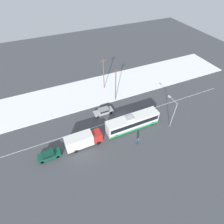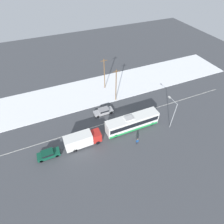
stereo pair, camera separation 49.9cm
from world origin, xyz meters
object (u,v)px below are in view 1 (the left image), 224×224
at_px(streetlamp, 173,110).
at_px(pedestrian_at_stop, 138,141).
at_px(box_truck, 83,140).
at_px(utility_pole_roadside, 116,85).
at_px(city_bus, 132,122).
at_px(parked_car_near_truck, 49,155).
at_px(utility_pole_snowlot, 104,74).
at_px(sedan_car, 103,111).

bearing_deg(streetlamp, pedestrian_at_stop, -168.34).
xyz_separation_m(box_truck, utility_pole_roadside, (12.14, 10.68, 3.00)).
xyz_separation_m(city_bus, parked_car_near_truck, (-18.50, -0.30, -0.97)).
relative_size(pedestrian_at_stop, utility_pole_snowlot, 0.19).
height_order(parked_car_near_truck, streetlamp, streetlamp).
height_order(box_truck, sedan_car, box_truck).
distance_m(parked_car_near_truck, pedestrian_at_stop, 17.92).
xyz_separation_m(streetlamp, utility_pole_snowlot, (-8.28, 19.17, 0.18)).
distance_m(city_bus, streetlamp, 8.98).
distance_m(sedan_car, utility_pole_snowlot, 11.27).
bearing_deg(pedestrian_at_stop, sedan_car, 105.60).
bearing_deg(utility_pole_snowlot, pedestrian_at_stop, -92.51).
xyz_separation_m(sedan_car, streetlamp, (12.37, -9.44, 3.76)).
bearing_deg(streetlamp, utility_pole_roadside, 120.03).
relative_size(parked_car_near_truck, pedestrian_at_stop, 2.44).
bearing_deg(parked_car_near_truck, city_bus, 0.93).
relative_size(parked_car_near_truck, utility_pole_snowlot, 0.47).
xyz_separation_m(parked_car_near_truck, pedestrian_at_stop, (17.42, -4.21, 0.29)).
distance_m(pedestrian_at_stop, utility_pole_roadside, 15.46).
height_order(sedan_car, parked_car_near_truck, parked_car_near_truck).
bearing_deg(utility_pole_roadside, parked_car_near_truck, -150.72).
xyz_separation_m(parked_car_near_truck, utility_pole_roadside, (19.10, 10.71, 3.98)).
bearing_deg(box_truck, city_bus, 1.35).
relative_size(city_bus, utility_pole_snowlot, 1.33).
distance_m(box_truck, pedestrian_at_stop, 11.30).
distance_m(parked_car_near_truck, utility_pole_roadside, 22.25).
bearing_deg(parked_car_near_truck, utility_pole_roadside, 29.28).
bearing_deg(utility_pole_snowlot, city_bus, -89.45).
height_order(parked_car_near_truck, utility_pole_snowlot, utility_pole_snowlot).
xyz_separation_m(sedan_car, pedestrian_at_stop, (3.17, -11.34, 0.29)).
xyz_separation_m(pedestrian_at_stop, streetlamp, (9.21, 1.90, 3.47)).
bearing_deg(city_bus, pedestrian_at_stop, -103.51).
distance_m(city_bus, parked_car_near_truck, 18.53).
bearing_deg(box_truck, streetlamp, -6.79).
xyz_separation_m(box_truck, parked_car_near_truck, (-6.96, -0.03, -0.98)).
bearing_deg(sedan_car, streetlamp, 142.66).
height_order(pedestrian_at_stop, utility_pole_snowlot, utility_pole_snowlot).
distance_m(city_bus, utility_pole_snowlot, 16.82).
bearing_deg(parked_car_near_truck, utility_pole_snowlot, 42.59).
height_order(parked_car_near_truck, pedestrian_at_stop, pedestrian_at_stop).
bearing_deg(parked_car_near_truck, pedestrian_at_stop, -13.59).
xyz_separation_m(box_truck, streetlamp, (19.66, -2.34, 2.78)).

